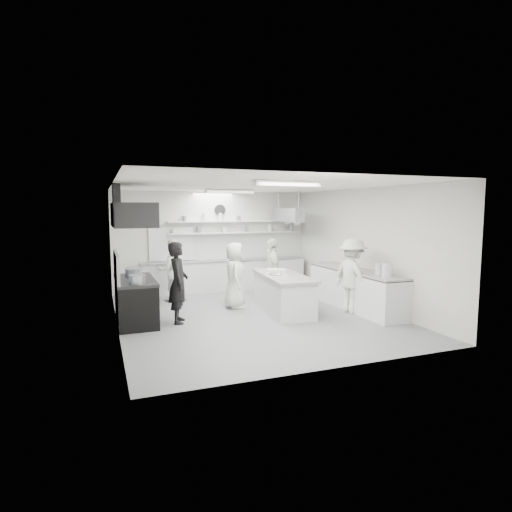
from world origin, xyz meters
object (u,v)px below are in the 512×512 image
object	(u,v)px
back_counter	(226,275)
prep_island	(283,294)
stove	(136,302)
cook_stove	(178,283)
right_counter	(355,290)
cook_back	(172,271)

from	to	relation	value
back_counter	prep_island	bearing A→B (deg)	-79.71
stove	cook_stove	distance (m)	1.05
right_counter	prep_island	world-z (taller)	right_counter
cook_stove	cook_back	xyz separation A→B (m)	(0.24, 2.26, -0.06)
stove	cook_stove	size ratio (longest dim) A/B	1.02
back_counter	prep_island	size ratio (longest dim) A/B	2.18
right_counter	cook_back	world-z (taller)	cook_back
cook_back	stove	bearing A→B (deg)	57.52
back_counter	cook_back	world-z (taller)	cook_back
right_counter	cook_back	xyz separation A→B (m)	(-4.13, 2.48, 0.36)
back_counter	prep_island	world-z (taller)	back_counter
stove	prep_island	size ratio (longest dim) A/B	0.78
stove	back_counter	size ratio (longest dim) A/B	0.36
cook_stove	back_counter	bearing A→B (deg)	-20.17
stove	back_counter	world-z (taller)	back_counter
right_counter	cook_back	bearing A→B (deg)	149.08
back_counter	right_counter	size ratio (longest dim) A/B	1.52
cook_back	back_counter	bearing A→B (deg)	-154.27
prep_island	back_counter	bearing A→B (deg)	106.05
back_counter	cook_back	size ratio (longest dim) A/B	3.02
right_counter	cook_back	distance (m)	4.83
stove	cook_back	size ratio (longest dim) A/B	1.09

